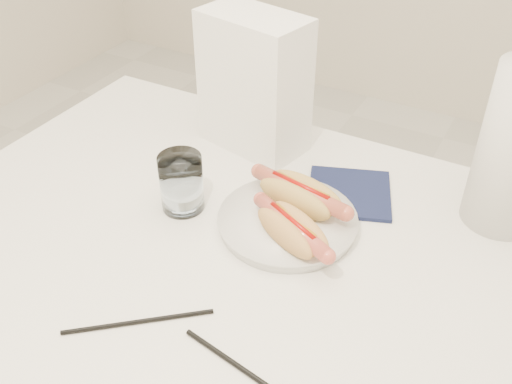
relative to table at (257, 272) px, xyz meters
The scene contains 9 objects.
table is the anchor object (origin of this frame).
plate 0.10m from the table, 71.85° to the left, with size 0.23×0.23×0.02m, color white.
hotdog_left 0.15m from the table, 77.11° to the left, with size 0.19×0.10×0.05m.
hotdog_right 0.11m from the table, 21.45° to the left, with size 0.16×0.12×0.05m.
water_glass 0.20m from the table, behind, with size 0.08×0.08×0.11m, color white.
chopstick_near 0.24m from the table, 107.25° to the right, with size 0.01×0.01×0.21m, color black.
chopstick_far 0.26m from the table, 62.59° to the right, with size 0.01×0.01×0.23m, color black.
napkin_box 0.37m from the table, 119.84° to the left, with size 0.21×0.11×0.27m, color white.
navy_napkin 0.23m from the table, 68.43° to the left, with size 0.15×0.15×0.01m, color #13193C.
Camera 1 is at (0.34, -0.62, 1.39)m, focal length 40.78 mm.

